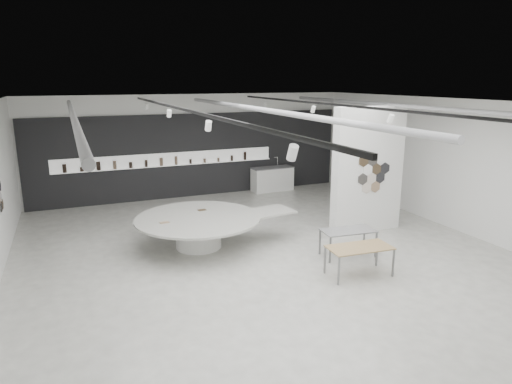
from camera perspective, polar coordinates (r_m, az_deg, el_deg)
name	(u,v)px	position (r m, az deg, el deg)	size (l,w,h in m)	color
room	(267,178)	(10.71, 1.38, 1.78)	(12.02, 14.02, 3.82)	beige
back_wall_display	(192,156)	(17.27, -7.97, 4.52)	(11.80, 0.27, 3.10)	black
partition_column	(368,170)	(13.40, 13.81, 2.65)	(2.20, 0.38, 3.60)	white
display_island	(201,227)	(12.10, -6.90, -4.40)	(4.53, 3.74, 0.84)	white
sample_table_wood	(360,249)	(10.56, 12.82, -6.95)	(1.49, 0.82, 0.68)	#987A4E
sample_table_stone	(348,232)	(11.62, 11.47, -4.94)	(1.39, 0.79, 0.68)	gray
kitchen_counter	(272,179)	(18.11, 2.04, 1.65)	(1.70, 0.73, 1.32)	white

